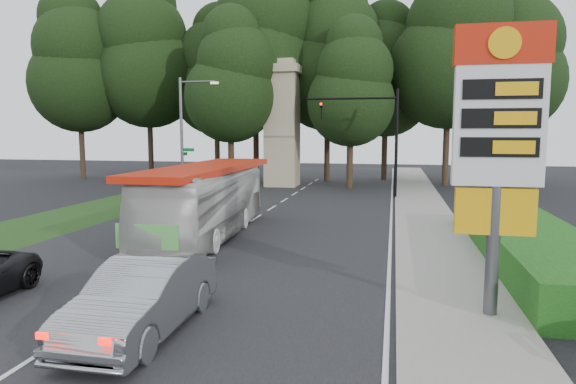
% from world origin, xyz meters
% --- Properties ---
extents(ground, '(120.00, 120.00, 0.00)m').
position_xyz_m(ground, '(0.00, 0.00, 0.00)').
color(ground, black).
rests_on(ground, ground).
extents(road_surface, '(14.00, 80.00, 0.02)m').
position_xyz_m(road_surface, '(0.00, 12.00, 0.01)').
color(road_surface, black).
rests_on(road_surface, ground).
extents(sidewalk_right, '(3.00, 80.00, 0.12)m').
position_xyz_m(sidewalk_right, '(8.50, 12.00, 0.06)').
color(sidewalk_right, gray).
rests_on(sidewalk_right, ground).
extents(grass_verge_left, '(5.00, 50.00, 0.02)m').
position_xyz_m(grass_verge_left, '(-9.50, 18.00, 0.01)').
color(grass_verge_left, '#193814').
rests_on(grass_verge_left, ground).
extents(hedge, '(3.00, 14.00, 1.20)m').
position_xyz_m(hedge, '(11.50, 8.00, 0.60)').
color(hedge, '#155115').
rests_on(hedge, ground).
extents(gas_station_pylon, '(2.10, 0.45, 6.85)m').
position_xyz_m(gas_station_pylon, '(9.20, 1.99, 4.45)').
color(gas_station_pylon, '#59595E').
rests_on(gas_station_pylon, ground).
extents(traffic_signal_mast, '(6.10, 0.35, 7.20)m').
position_xyz_m(traffic_signal_mast, '(5.68, 24.00, 4.67)').
color(traffic_signal_mast, black).
rests_on(traffic_signal_mast, ground).
extents(streetlight_signs, '(2.75, 0.98, 8.00)m').
position_xyz_m(streetlight_signs, '(-6.99, 22.01, 4.44)').
color(streetlight_signs, '#59595E').
rests_on(streetlight_signs, ground).
extents(monument, '(3.00, 3.00, 10.05)m').
position_xyz_m(monument, '(-2.00, 30.00, 5.10)').
color(monument, tan).
rests_on(monument, ground).
extents(tree_far_west, '(8.96, 8.96, 17.60)m').
position_xyz_m(tree_far_west, '(-22.00, 33.00, 10.68)').
color(tree_far_west, '#2D2116').
rests_on(tree_far_west, ground).
extents(tree_west_mid, '(9.80, 9.80, 19.25)m').
position_xyz_m(tree_west_mid, '(-16.00, 35.00, 11.69)').
color(tree_west_mid, '#2D2116').
rests_on(tree_west_mid, ground).
extents(tree_west_near, '(8.40, 8.40, 16.50)m').
position_xyz_m(tree_west_near, '(-10.00, 37.00, 10.02)').
color(tree_west_near, '#2D2116').
rests_on(tree_west_near, ground).
extents(tree_center_left, '(10.08, 10.08, 19.80)m').
position_xyz_m(tree_center_left, '(-5.00, 33.00, 12.02)').
color(tree_center_left, '#2D2116').
rests_on(tree_center_left, ground).
extents(tree_center_right, '(9.24, 9.24, 18.15)m').
position_xyz_m(tree_center_right, '(1.00, 35.00, 11.02)').
color(tree_center_right, '#2D2116').
rests_on(tree_center_right, ground).
extents(tree_east_near, '(8.12, 8.12, 15.95)m').
position_xyz_m(tree_east_near, '(6.00, 37.00, 9.68)').
color(tree_east_near, '#2D2116').
rests_on(tree_east_near, ground).
extents(tree_east_mid, '(9.52, 9.52, 18.70)m').
position_xyz_m(tree_east_mid, '(11.00, 33.00, 11.35)').
color(tree_east_mid, '#2D2116').
rests_on(tree_east_mid, ground).
extents(tree_far_east, '(8.68, 8.68, 17.05)m').
position_xyz_m(tree_far_east, '(16.00, 35.00, 10.35)').
color(tree_far_east, '#2D2116').
rests_on(tree_far_east, ground).
extents(tree_monument_left, '(7.28, 7.28, 14.30)m').
position_xyz_m(tree_monument_left, '(-6.00, 29.00, 8.68)').
color(tree_monument_left, '#2D2116').
rests_on(tree_monument_left, ground).
extents(tree_monument_right, '(6.72, 6.72, 13.20)m').
position_xyz_m(tree_monument_right, '(3.50, 29.50, 8.01)').
color(tree_monument_right, '#2D2116').
rests_on(tree_monument_right, ground).
extents(transit_bus, '(3.28, 11.03, 3.03)m').
position_xyz_m(transit_bus, '(-0.83, 9.63, 1.52)').
color(transit_bus, silver).
rests_on(transit_bus, ground).
extents(sedan_silver, '(1.78, 4.99, 1.64)m').
position_xyz_m(sedan_silver, '(1.50, -0.49, 0.82)').
color(sedan_silver, '#979A9E').
rests_on(sedan_silver, ground).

